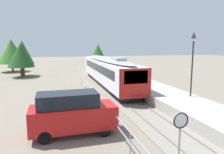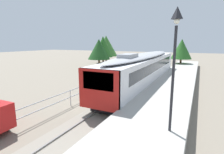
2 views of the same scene
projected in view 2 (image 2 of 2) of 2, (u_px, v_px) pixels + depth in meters
ground_plane at (82, 102)px, 14.76m from camera, size 160.00×160.00×0.00m
track_rails at (115, 108)px, 13.46m from camera, size 3.20×60.00×0.14m
commuter_train at (144, 67)px, 19.67m from camera, size 2.82×20.01×3.74m
station_platform at (159, 109)px, 11.98m from camera, size 3.90×60.00×0.90m
platform_lamp_mid_platform at (175, 48)px, 7.45m from camera, size 0.34×0.34×5.35m
tree_behind_carpark at (106, 46)px, 42.22m from camera, size 5.41×5.41×6.38m
tree_behind_station_far at (182, 49)px, 33.46m from camera, size 3.78×3.78×5.44m
tree_distant_left at (99, 49)px, 33.94m from camera, size 4.23×4.23×5.45m
tree_distant_centre at (103, 47)px, 35.05m from camera, size 3.66×3.66×6.03m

